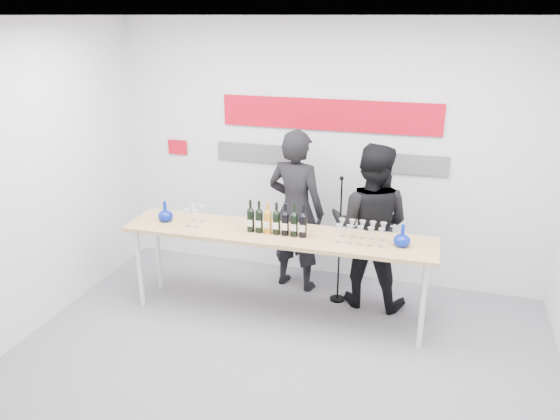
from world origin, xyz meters
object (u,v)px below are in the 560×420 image
(tasting_table, at_px, (277,239))
(presenter_left, at_px, (296,211))
(presenter_right, at_px, (370,226))
(mic_stand, at_px, (339,264))

(tasting_table, relative_size, presenter_left, 1.70)
(tasting_table, relative_size, presenter_right, 1.77)
(tasting_table, distance_m, presenter_left, 0.72)
(presenter_left, xyz_separation_m, mic_stand, (0.55, -0.21, -0.49))
(presenter_left, relative_size, mic_stand, 1.28)
(tasting_table, bearing_deg, presenter_left, 88.92)
(tasting_table, xyz_separation_m, presenter_right, (0.85, 0.57, 0.02))
(presenter_left, bearing_deg, mic_stand, 170.99)
(tasting_table, distance_m, presenter_right, 1.03)
(presenter_left, relative_size, presenter_right, 1.04)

